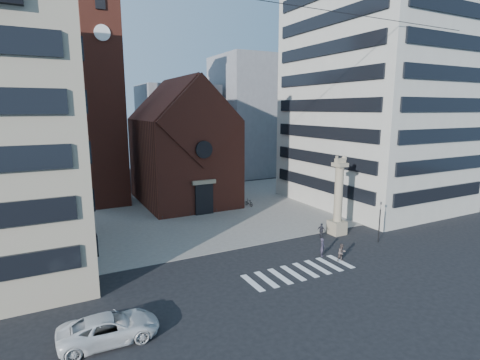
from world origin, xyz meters
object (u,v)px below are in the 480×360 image
(traffic_light, at_px, (380,221))
(white_car, at_px, (109,328))
(pedestrian_0, at_px, (322,247))
(pedestrian_1, at_px, (342,252))
(lion_column, at_px, (338,203))
(scooter_0, at_px, (159,215))
(pedestrian_2, at_px, (321,230))

(traffic_light, bearing_deg, white_car, -170.35)
(white_car, relative_size, pedestrian_0, 3.30)
(pedestrian_1, bearing_deg, pedestrian_0, 120.34)
(lion_column, distance_m, traffic_light, 4.62)
(pedestrian_0, distance_m, scooter_0, 21.57)
(pedestrian_0, bearing_deg, pedestrian_1, -109.99)
(lion_column, distance_m, pedestrian_2, 3.52)
(pedestrian_1, distance_m, pedestrian_2, 6.31)
(pedestrian_0, bearing_deg, pedestrian_2, 6.59)
(pedestrian_0, relative_size, pedestrian_1, 1.06)
(traffic_light, bearing_deg, pedestrian_2, 138.03)
(white_car, bearing_deg, traffic_light, -78.72)
(pedestrian_1, bearing_deg, scooter_0, 123.38)
(scooter_0, bearing_deg, traffic_light, -58.51)
(traffic_light, xyz_separation_m, pedestrian_2, (-4.28, 3.85, -1.50))
(lion_column, bearing_deg, scooter_0, 136.72)
(traffic_light, distance_m, scooter_0, 25.88)
(traffic_light, bearing_deg, scooter_0, 133.28)
(traffic_light, height_order, scooter_0, traffic_light)
(lion_column, distance_m, scooter_0, 21.78)
(lion_column, xyz_separation_m, scooter_0, (-15.71, 14.79, -2.95))
(pedestrian_2, bearing_deg, white_car, 88.32)
(pedestrian_1, height_order, pedestrian_2, pedestrian_1)
(lion_column, xyz_separation_m, pedestrian_1, (-4.76, -5.95, -2.64))
(pedestrian_1, bearing_deg, traffic_light, 21.71)
(lion_column, relative_size, white_car, 1.51)
(traffic_light, distance_m, pedestrian_0, 7.68)
(pedestrian_0, relative_size, scooter_0, 1.00)
(white_car, bearing_deg, lion_column, -69.47)
(lion_column, relative_size, pedestrian_0, 4.98)
(white_car, xyz_separation_m, scooter_0, (9.47, 23.41, -0.29))
(pedestrian_0, xyz_separation_m, scooter_0, (-10.16, 19.03, -0.36))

